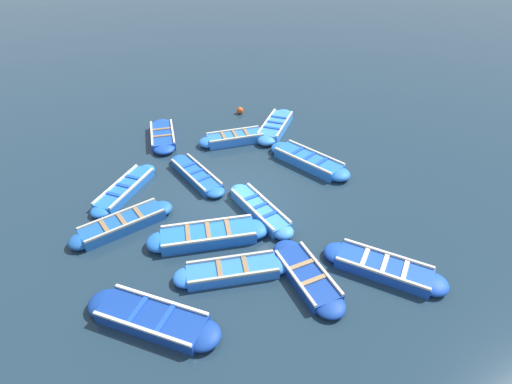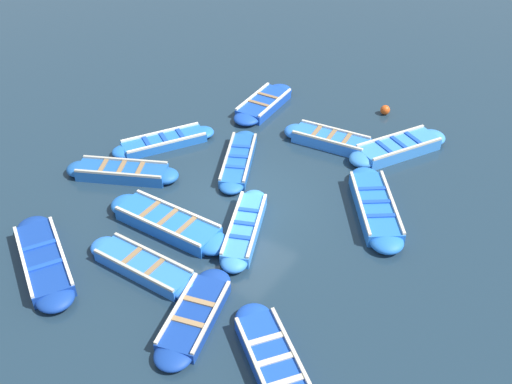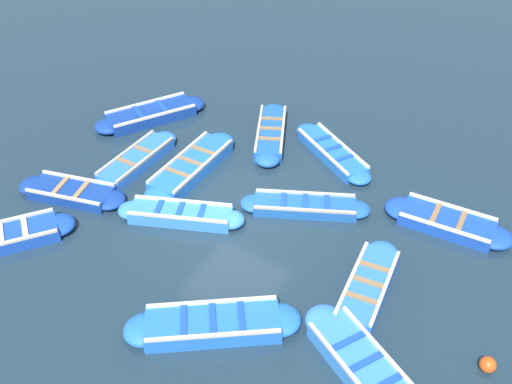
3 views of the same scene
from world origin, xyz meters
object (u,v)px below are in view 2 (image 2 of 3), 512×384
boat_mid_row (44,261)px  boat_drifting (194,316)px  boat_far_corner (264,104)px  boat_inner_gap (144,266)px  boat_stern_in (245,228)px  boat_bow_out (275,365)px  boat_alongside (164,142)px  boat_centre (168,223)px  buoy_orange_near (385,110)px  boat_outer_right (331,140)px  boat_near_quay (239,160)px  boat_broadside (398,148)px  boat_outer_left (375,207)px  boat_tucked (122,172)px

boat_mid_row → boat_drifting: boat_mid_row is taller
boat_far_corner → boat_inner_gap: size_ratio=0.98×
boat_stern_in → boat_bow_out: 4.57m
boat_alongside → boat_centre: boat_centre is taller
buoy_orange_near → boat_outer_right: bearing=-102.1°
boat_near_quay → buoy_orange_near: 6.17m
boat_outer_right → buoy_orange_near: size_ratio=9.87×
boat_alongside → boat_outer_right: 5.61m
boat_stern_in → boat_mid_row: bearing=-131.9°
boat_drifting → boat_mid_row: bearing=-170.1°
boat_drifting → boat_broadside: (1.05, 9.37, 0.05)m
boat_drifting → boat_outer_left: size_ratio=0.91×
boat_drifting → boat_tucked: size_ratio=0.94×
boat_drifting → boat_bow_out: (2.32, -0.09, 0.02)m
boat_outer_left → boat_alongside: bearing=-174.4°
boat_inner_gap → buoy_orange_near: boat_inner_gap is taller
boat_stern_in → boat_broadside: size_ratio=0.94×
boat_alongside → buoy_orange_near: (5.25, 6.13, 0.02)m
boat_mid_row → buoy_orange_near: bearing=71.9°
boat_tucked → boat_inner_gap: bearing=-38.5°
boat_mid_row → boat_far_corner: 10.15m
boat_stern_in → boat_alongside: (-4.82, 2.14, -0.03)m
boat_outer_left → boat_inner_gap: bearing=-125.1°
boat_near_quay → boat_outer_right: 3.28m
boat_near_quay → boat_broadside: size_ratio=0.95×
boat_stern_in → boat_alongside: bearing=156.1°
boat_inner_gap → boat_tucked: boat_tucked is taller
boat_near_quay → boat_inner_gap: size_ratio=1.00×
boat_stern_in → boat_alongside: 5.27m
boat_stern_in → boat_bow_out: (3.14, -3.31, -0.00)m
boat_near_quay → boat_outer_right: boat_outer_right is taller
boat_alongside → boat_near_quay: bearing=10.6°
boat_bow_out → boat_stern_in: bearing=133.5°
boat_alongside → buoy_orange_near: boat_alongside is taller
boat_alongside → boat_drifting: bearing=-43.5°
boat_alongside → boat_inner_gap: bearing=-53.8°
boat_mid_row → boat_centre: boat_centre is taller
boat_outer_left → boat_mid_row: bearing=-131.9°
boat_alongside → boat_centre: 4.33m
boat_tucked → boat_near_quay: bearing=45.4°
boat_inner_gap → boat_alongside: bearing=126.2°
boat_near_quay → boat_outer_right: size_ratio=1.02×
boat_centre → buoy_orange_near: 9.60m
boat_near_quay → boat_inner_gap: boat_inner_gap is taller
boat_alongside → boat_broadside: (6.69, 4.01, 0.05)m
boat_stern_in → boat_centre: (-1.89, -1.04, 0.02)m
boat_near_quay → boat_mid_row: size_ratio=0.92×
boat_inner_gap → boat_mid_row: bearing=-149.9°
boat_far_corner → boat_outer_left: (6.06, -3.30, 0.03)m
boat_drifting → boat_outer_left: 6.34m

